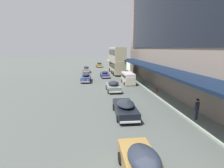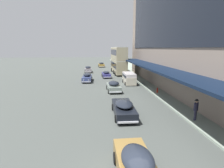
{
  "view_description": "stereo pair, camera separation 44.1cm",
  "coord_description": "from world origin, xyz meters",
  "px_view_note": "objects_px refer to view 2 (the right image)",
  "views": [
    {
      "loc": [
        -2.19,
        -6.05,
        6.2
      ],
      "look_at": [
        0.32,
        15.91,
        1.67
      ],
      "focal_mm": 28.0,
      "sensor_mm": 36.0,
      "label": 1
    },
    {
      "loc": [
        -1.75,
        -6.09,
        6.2
      ],
      "look_at": [
        0.32,
        15.91,
        1.67
      ],
      "focal_mm": 28.0,
      "sensor_mm": 36.0,
      "label": 2
    }
  ],
  "objects_px": {
    "sedan_far_back": "(114,86)",
    "pedestrian_at_kerb": "(196,109)",
    "sedan_oncoming_front": "(88,69)",
    "sedan_lead_near": "(136,166)",
    "transit_bus_kerbside_front": "(118,59)",
    "sedan_second_mid": "(101,65)",
    "fire_hydrant": "(157,90)",
    "vw_van": "(129,78)",
    "sedan_trailing_mid": "(106,74)",
    "sedan_trailing_near": "(124,108)",
    "sedan_oncoming_rear": "(87,77)"
  },
  "relations": [
    {
      "from": "sedan_trailing_near",
      "to": "pedestrian_at_kerb",
      "type": "bearing_deg",
      "value": -18.45
    },
    {
      "from": "sedan_far_back",
      "to": "sedan_lead_near",
      "type": "xyz_separation_m",
      "value": [
        -0.77,
        -17.73,
        0.03
      ]
    },
    {
      "from": "sedan_oncoming_rear",
      "to": "fire_hydrant",
      "type": "height_order",
      "value": "sedan_oncoming_rear"
    },
    {
      "from": "sedan_trailing_mid",
      "to": "sedan_second_mid",
      "type": "xyz_separation_m",
      "value": [
        -0.3,
        21.74,
        0.07
      ]
    },
    {
      "from": "transit_bus_kerbside_front",
      "to": "sedan_far_back",
      "type": "bearing_deg",
      "value": -99.46
    },
    {
      "from": "sedan_far_back",
      "to": "transit_bus_kerbside_front",
      "type": "bearing_deg",
      "value": 80.54
    },
    {
      "from": "sedan_trailing_near",
      "to": "sedan_second_mid",
      "type": "bearing_deg",
      "value": 90.75
    },
    {
      "from": "sedan_far_back",
      "to": "pedestrian_at_kerb",
      "type": "height_order",
      "value": "pedestrian_at_kerb"
    },
    {
      "from": "transit_bus_kerbside_front",
      "to": "sedan_trailing_mid",
      "type": "height_order",
      "value": "transit_bus_kerbside_front"
    },
    {
      "from": "sedan_far_back",
      "to": "sedan_second_mid",
      "type": "relative_size",
      "value": 0.89
    },
    {
      "from": "sedan_trailing_near",
      "to": "sedan_second_mid",
      "type": "distance_m",
      "value": 43.93
    },
    {
      "from": "vw_van",
      "to": "pedestrian_at_kerb",
      "type": "relative_size",
      "value": 2.45
    },
    {
      "from": "sedan_oncoming_front",
      "to": "sedan_lead_near",
      "type": "distance_m",
      "value": 39.25
    },
    {
      "from": "sedan_lead_near",
      "to": "vw_van",
      "type": "distance_m",
      "value": 23.33
    },
    {
      "from": "fire_hydrant",
      "to": "vw_van",
      "type": "bearing_deg",
      "value": 110.11
    },
    {
      "from": "sedan_second_mid",
      "to": "sedan_oncoming_front",
      "type": "bearing_deg",
      "value": -106.77
    },
    {
      "from": "sedan_trailing_near",
      "to": "vw_van",
      "type": "bearing_deg",
      "value": 77.35
    },
    {
      "from": "transit_bus_kerbside_front",
      "to": "sedan_trailing_mid",
      "type": "distance_m",
      "value": 7.35
    },
    {
      "from": "vw_van",
      "to": "sedan_trailing_near",
      "type": "bearing_deg",
      "value": -102.65
    },
    {
      "from": "sedan_oncoming_rear",
      "to": "vw_van",
      "type": "bearing_deg",
      "value": -21.73
    },
    {
      "from": "sedan_trailing_near",
      "to": "pedestrian_at_kerb",
      "type": "height_order",
      "value": "pedestrian_at_kerb"
    },
    {
      "from": "sedan_trailing_near",
      "to": "sedan_lead_near",
      "type": "bearing_deg",
      "value": -95.02
    },
    {
      "from": "sedan_far_back",
      "to": "vw_van",
      "type": "distance_m",
      "value": 6.19
    },
    {
      "from": "sedan_oncoming_front",
      "to": "vw_van",
      "type": "bearing_deg",
      "value": -64.06
    },
    {
      "from": "sedan_trailing_near",
      "to": "sedan_oncoming_front",
      "type": "xyz_separation_m",
      "value": [
        -4.52,
        30.84,
        0.05
      ]
    },
    {
      "from": "sedan_lead_near",
      "to": "pedestrian_at_kerb",
      "type": "height_order",
      "value": "pedestrian_at_kerb"
    },
    {
      "from": "vw_van",
      "to": "fire_hydrant",
      "type": "xyz_separation_m",
      "value": [
        2.63,
        -7.19,
        -0.6
      ]
    },
    {
      "from": "sedan_far_back",
      "to": "vw_van",
      "type": "xyz_separation_m",
      "value": [
        3.27,
        5.24,
        0.33
      ]
    },
    {
      "from": "sedan_trailing_near",
      "to": "sedan_oncoming_front",
      "type": "height_order",
      "value": "sedan_oncoming_front"
    },
    {
      "from": "sedan_trailing_mid",
      "to": "fire_hydrant",
      "type": "xyz_separation_m",
      "value": [
        6.22,
        -14.62,
        -0.21
      ]
    },
    {
      "from": "sedan_far_back",
      "to": "fire_hydrant",
      "type": "height_order",
      "value": "sedan_far_back"
    },
    {
      "from": "transit_bus_kerbside_front",
      "to": "sedan_trailing_mid",
      "type": "xyz_separation_m",
      "value": [
        -3.42,
        -5.88,
        -2.78
      ]
    },
    {
      "from": "sedan_lead_near",
      "to": "vw_van",
      "type": "height_order",
      "value": "vw_van"
    },
    {
      "from": "pedestrian_at_kerb",
      "to": "fire_hydrant",
      "type": "xyz_separation_m",
      "value": [
        0.07,
        9.52,
        -0.69
      ]
    },
    {
      "from": "transit_bus_kerbside_front",
      "to": "sedan_far_back",
      "type": "height_order",
      "value": "transit_bus_kerbside_front"
    },
    {
      "from": "sedan_oncoming_front",
      "to": "sedan_lead_near",
      "type": "bearing_deg",
      "value": -84.45
    },
    {
      "from": "sedan_oncoming_rear",
      "to": "vw_van",
      "type": "distance_m",
      "value": 8.06
    },
    {
      "from": "sedan_oncoming_front",
      "to": "sedan_lead_near",
      "type": "height_order",
      "value": "sedan_lead_near"
    },
    {
      "from": "sedan_oncoming_front",
      "to": "sedan_far_back",
      "type": "relative_size",
      "value": 1.06
    },
    {
      "from": "sedan_far_back",
      "to": "pedestrian_at_kerb",
      "type": "bearing_deg",
      "value": -63.04
    },
    {
      "from": "sedan_trailing_near",
      "to": "fire_hydrant",
      "type": "relative_size",
      "value": 7.16
    },
    {
      "from": "sedan_trailing_near",
      "to": "sedan_oncoming_front",
      "type": "distance_m",
      "value": 31.17
    },
    {
      "from": "sedan_oncoming_front",
      "to": "transit_bus_kerbside_front",
      "type": "bearing_deg",
      "value": -19.95
    },
    {
      "from": "sedan_trailing_mid",
      "to": "sedan_lead_near",
      "type": "relative_size",
      "value": 1.0
    },
    {
      "from": "vw_van",
      "to": "pedestrian_at_kerb",
      "type": "bearing_deg",
      "value": -81.27
    },
    {
      "from": "sedan_lead_near",
      "to": "sedan_second_mid",
      "type": "xyz_separation_m",
      "value": [
        0.15,
        52.15,
        -0.02
      ]
    },
    {
      "from": "sedan_oncoming_rear",
      "to": "sedan_lead_near",
      "type": "distance_m",
      "value": 26.19
    },
    {
      "from": "sedan_second_mid",
      "to": "fire_hydrant",
      "type": "xyz_separation_m",
      "value": [
        6.52,
        -36.37,
        -0.28
      ]
    },
    {
      "from": "sedan_far_back",
      "to": "sedan_second_mid",
      "type": "distance_m",
      "value": 34.42
    },
    {
      "from": "sedan_trailing_near",
      "to": "sedan_trailing_mid",
      "type": "bearing_deg",
      "value": 90.72
    }
  ]
}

